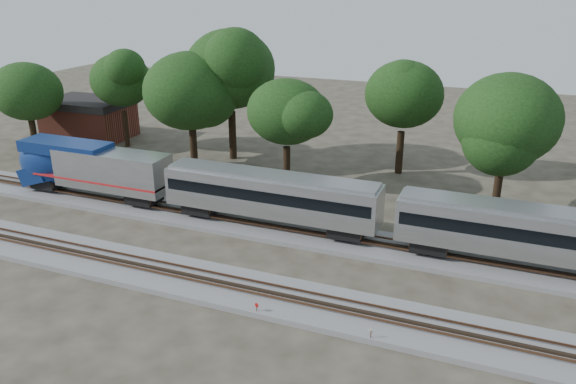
# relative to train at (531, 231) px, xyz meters

# --- Properties ---
(ground) EXTENTS (160.00, 160.00, 0.00)m
(ground) POSITION_rel_train_xyz_m (-19.98, -6.00, -3.36)
(ground) COLOR #383328
(ground) RESTS_ON ground
(track_far) EXTENTS (160.00, 5.00, 0.73)m
(track_far) POSITION_rel_train_xyz_m (-19.98, 0.00, -3.15)
(track_far) COLOR slate
(track_far) RESTS_ON ground
(track_near) EXTENTS (160.00, 5.00, 0.73)m
(track_near) POSITION_rel_train_xyz_m (-19.98, -10.00, -3.15)
(track_near) COLOR slate
(track_near) RESTS_ON ground
(train) EXTENTS (95.68, 3.31, 4.87)m
(train) POSITION_rel_train_xyz_m (0.00, 0.00, 0.00)
(train) COLOR #BABCC1
(train) RESTS_ON ground
(switch_stand_red) EXTENTS (0.30, 0.14, 0.98)m
(switch_stand_red) POSITION_rel_train_xyz_m (-15.72, -12.24, -2.73)
(switch_stand_red) COLOR #512D19
(switch_stand_red) RESTS_ON ground
(switch_stand_white) EXTENTS (0.30, 0.11, 0.97)m
(switch_stand_white) POSITION_rel_train_xyz_m (-8.37, -12.31, -2.74)
(switch_stand_white) COLOR #512D19
(switch_stand_white) RESTS_ON ground
(switch_lever) EXTENTS (0.56, 0.41, 0.30)m
(switch_lever) POSITION_rel_train_xyz_m (-12.58, -11.31, -3.21)
(switch_lever) COLOR #512D19
(switch_lever) RESTS_ON ground
(brick_building) EXTENTS (11.00, 7.98, 5.15)m
(brick_building) POSITION_rel_train_xyz_m (-54.22, 18.32, -0.76)
(brick_building) COLOR brown
(brick_building) RESTS_ON ground
(tree_0) EXTENTS (7.36, 7.36, 10.38)m
(tree_0) POSITION_rel_train_xyz_m (-56.80, 11.19, 3.86)
(tree_0) COLOR black
(tree_0) RESTS_ON ground
(tree_1) EXTENTS (8.51, 8.51, 11.99)m
(tree_1) POSITION_rel_train_xyz_m (-46.98, 16.55, 5.00)
(tree_1) COLOR black
(tree_1) RESTS_ON ground
(tree_2) EXTENTS (8.58, 8.58, 12.10)m
(tree_2) POSITION_rel_train_xyz_m (-35.34, 13.34, 5.07)
(tree_2) COLOR black
(tree_2) RESTS_ON ground
(tree_3) EXTENTS (10.61, 10.61, 14.96)m
(tree_3) POSITION_rel_train_xyz_m (-32.22, 17.02, 7.08)
(tree_3) COLOR black
(tree_3) RESTS_ON ground
(tree_4) EXTENTS (7.88, 7.88, 11.11)m
(tree_4) POSITION_rel_train_xyz_m (-22.80, 10.58, 4.37)
(tree_4) COLOR black
(tree_4) RESTS_ON ground
(tree_5) EXTENTS (8.81, 8.81, 12.41)m
(tree_5) POSITION_rel_train_xyz_m (-12.94, 18.90, 5.29)
(tree_5) COLOR black
(tree_5) RESTS_ON ground
(tree_6) EXTENTS (9.00, 9.00, 12.69)m
(tree_6) POSITION_rel_train_xyz_m (-2.59, 10.54, 5.48)
(tree_6) COLOR black
(tree_6) RESTS_ON ground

